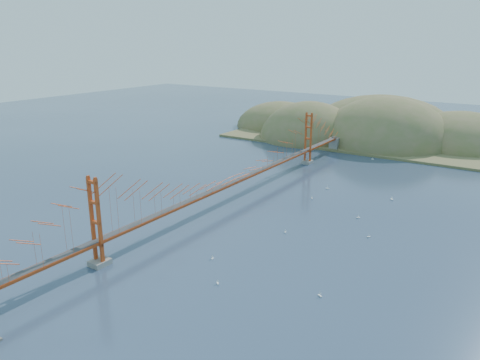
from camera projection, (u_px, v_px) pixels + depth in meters
The scene contains 13 objects.
ground at pixel (233, 200), 83.07m from camera, with size 320.00×320.00×0.00m, color #2A3B55.
bridge at pixel (234, 161), 81.18m from camera, with size 2.20×94.40×12.00m.
far_headlands at pixel (372, 136), 136.55m from camera, with size 84.00×58.00×25.00m.
sailboat_1 at pixel (392, 199), 83.00m from camera, with size 0.70×0.70×0.73m.
sailboat_3 at pixel (328, 188), 88.99m from camera, with size 0.68×0.68×0.75m.
sailboat_4 at pixel (369, 236), 67.36m from camera, with size 0.57×0.57×0.59m.
sailboat_10 at pixel (212, 258), 60.72m from camera, with size 0.48×0.54×0.61m.
sailboat_14 at pixel (358, 217), 74.57m from camera, with size 0.64×0.64×0.66m.
sailboat_0 at pixel (285, 232), 69.00m from camera, with size 0.47×0.50×0.56m.
sailboat_6 at pixel (218, 283), 54.58m from camera, with size 0.62×0.62×0.65m.
sailboat_16 at pixel (312, 198), 83.55m from camera, with size 0.57×0.57×0.59m.
sailboat_12 at pixel (373, 159), 110.55m from camera, with size 0.65×0.59×0.74m.
sailboat_2 at pixel (320, 295), 51.94m from camera, with size 0.64×0.64×0.69m.
Camera 1 is at (44.32, -64.76, 27.51)m, focal length 35.00 mm.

